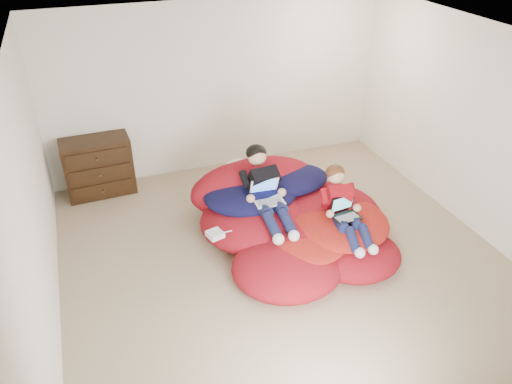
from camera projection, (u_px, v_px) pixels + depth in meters
name	position (u px, v px, depth m)	size (l,w,h in m)	color
room_shell	(282.00, 242.00, 5.80)	(5.10, 5.10, 2.77)	tan
dresser	(98.00, 167.00, 6.96)	(0.94, 0.54, 0.83)	black
beanbag_pile	(290.00, 219.00, 6.13)	(2.30, 2.32, 0.86)	#A6121E
cream_pillow	(238.00, 169.00, 6.47)	(0.43, 0.28, 0.28)	beige
older_boy	(265.00, 187.00, 5.93)	(0.35, 1.15, 0.76)	black
younger_boy	(343.00, 204.00, 5.74)	(0.35, 0.99, 0.70)	#A90E19
laptop_white	(267.00, 194.00, 5.91)	(0.36, 0.35, 0.24)	white
laptop_black	(345.00, 211.00, 5.74)	(0.33, 0.29, 0.23)	black
power_adapter	(215.00, 234.00, 5.59)	(0.17, 0.17, 0.06)	white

